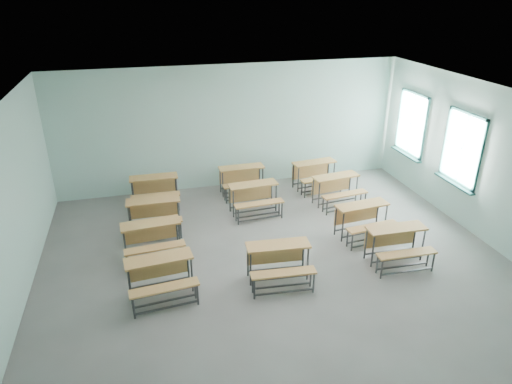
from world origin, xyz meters
TOP-DOWN VIEW (x-y plane):
  - room at (0.08, 0.03)m, footprint 9.04×8.04m
  - desk_unit_r0c0 at (-2.22, -0.50)m, footprint 1.22×0.87m
  - desk_unit_r0c1 at (-0.13, -0.59)m, footprint 1.21×0.86m
  - desk_unit_r0c2 at (2.26, -0.57)m, footprint 1.17×0.81m
  - desk_unit_r1c0 at (-2.29, 0.82)m, footprint 1.21×0.86m
  - desk_unit_r1c2 at (2.10, 0.52)m, footprint 1.22×0.88m
  - desk_unit_r2c0 at (-2.20, 1.87)m, footprint 1.17×0.80m
  - desk_unit_r2c1 at (0.13, 2.17)m, footprint 1.19×0.84m
  - desk_unit_r2c2 at (2.21, 2.13)m, footprint 1.23×0.91m
  - desk_unit_r3c0 at (-2.11, 3.20)m, footprint 1.16×0.78m
  - desk_unit_r3c1 at (0.10, 3.29)m, footprint 1.16×0.79m
  - desk_unit_r3c2 at (2.05, 3.16)m, footprint 1.23×0.90m

SIDE VIEW (x-z plane):
  - desk_unit_r0c0 at x=-2.22m, z-range 0.12..0.84m
  - desk_unit_r0c1 at x=-0.13m, z-range 0.12..0.84m
  - desk_unit_r0c2 at x=2.26m, z-range 0.12..0.84m
  - desk_unit_r1c0 at x=-2.29m, z-range 0.12..0.84m
  - desk_unit_r1c2 at x=2.10m, z-range 0.12..0.84m
  - desk_unit_r2c0 at x=-2.20m, z-range 0.12..0.84m
  - desk_unit_r2c1 at x=0.13m, z-range 0.12..0.84m
  - desk_unit_r2c2 at x=2.21m, z-range 0.12..0.84m
  - desk_unit_r3c0 at x=-2.11m, z-range 0.12..0.84m
  - desk_unit_r3c1 at x=0.10m, z-range 0.12..0.84m
  - desk_unit_r3c2 at x=2.05m, z-range 0.12..0.84m
  - room at x=0.08m, z-range -0.02..3.22m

